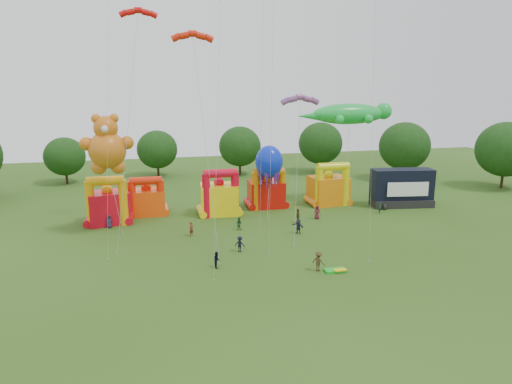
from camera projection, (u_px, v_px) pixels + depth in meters
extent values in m
plane|color=#2B4914|center=(279.00, 301.00, 37.74)|extent=(160.00, 160.00, 0.00)
cylinder|color=#352314|center=(502.00, 177.00, 78.65)|extent=(0.44, 0.44, 3.93)
ellipsoid|color=#173A11|center=(506.00, 149.00, 77.55)|extent=(9.83, 9.83, 9.39)
cylinder|color=#352314|center=(403.00, 170.00, 85.54)|extent=(0.44, 0.44, 3.72)
ellipsoid|color=#173A11|center=(405.00, 146.00, 84.50)|extent=(9.30, 9.30, 8.89)
cylinder|color=#352314|center=(320.00, 164.00, 92.56)|extent=(0.44, 0.44, 3.51)
ellipsoid|color=#173A11|center=(320.00, 143.00, 91.58)|extent=(8.77, 8.78, 8.39)
cylinder|color=#352314|center=(240.00, 167.00, 90.46)|extent=(0.44, 0.44, 3.30)
ellipsoid|color=#173A11|center=(240.00, 146.00, 89.54)|extent=(8.25, 8.25, 7.88)
cylinder|color=#352314|center=(158.00, 169.00, 88.73)|extent=(0.44, 0.44, 3.09)
ellipsoid|color=#173A11|center=(157.00, 149.00, 87.87)|extent=(7.73, 7.72, 7.38)
cylinder|color=#352314|center=(67.00, 176.00, 82.45)|extent=(0.44, 0.44, 2.88)
ellipsoid|color=#173A11|center=(65.00, 156.00, 81.64)|extent=(7.20, 7.20, 6.88)
cube|color=red|center=(108.00, 207.00, 58.76)|extent=(5.77, 4.99, 4.10)
cylinder|color=#EEA00C|center=(91.00, 205.00, 56.73)|extent=(1.11, 1.11, 5.85)
cylinder|color=#EEA00C|center=(123.00, 203.00, 57.62)|extent=(1.11, 1.11, 5.85)
cylinder|color=#EEA00C|center=(105.00, 181.00, 56.51)|extent=(4.49, 1.17, 1.17)
sphere|color=#EEA00C|center=(107.00, 190.00, 58.22)|extent=(1.40, 1.40, 1.40)
cube|color=#FF4D0D|center=(147.00, 202.00, 62.77)|extent=(4.89, 3.96, 3.48)
cylinder|color=red|center=(132.00, 200.00, 60.86)|extent=(1.05, 1.05, 4.98)
cylinder|color=red|center=(161.00, 198.00, 61.71)|extent=(1.05, 1.05, 4.98)
cylinder|color=red|center=(146.00, 181.00, 60.72)|extent=(4.26, 1.11, 1.11)
sphere|color=red|center=(146.00, 187.00, 62.30)|extent=(1.40, 1.40, 1.40)
cube|color=yellow|center=(219.00, 199.00, 62.79)|extent=(5.30, 4.39, 4.19)
cylinder|color=red|center=(206.00, 196.00, 60.78)|extent=(1.10, 1.10, 5.98)
cylinder|color=red|center=(235.00, 194.00, 61.66)|extent=(1.10, 1.10, 5.98)
cylinder|color=red|center=(220.00, 173.00, 60.54)|extent=(4.44, 1.15, 1.15)
sphere|color=red|center=(219.00, 182.00, 62.25)|extent=(1.40, 1.40, 1.40)
cube|color=red|center=(266.00, 194.00, 66.68)|extent=(5.21, 4.26, 3.79)
cylinder|color=orange|center=(255.00, 191.00, 64.67)|extent=(1.10, 1.10, 5.42)
cylinder|color=orange|center=(282.00, 190.00, 65.56)|extent=(1.10, 1.10, 5.42)
cylinder|color=orange|center=(269.00, 172.00, 64.50)|extent=(4.47, 1.16, 1.16)
sphere|color=orange|center=(266.00, 179.00, 66.18)|extent=(1.40, 1.40, 1.40)
cube|color=orange|center=(328.00, 190.00, 68.22)|extent=(5.75, 4.82, 4.15)
cylinder|color=yellow|center=(319.00, 187.00, 66.10)|extent=(1.16, 1.16, 5.92)
cylinder|color=yellow|center=(345.00, 186.00, 67.04)|extent=(1.16, 1.16, 5.92)
cylinder|color=yellow|center=(333.00, 167.00, 65.89)|extent=(4.71, 1.22, 1.22)
sphere|color=yellow|center=(329.00, 175.00, 67.68)|extent=(1.40, 1.40, 1.40)
cube|color=black|center=(401.00, 202.00, 67.26)|extent=(9.19, 4.56, 1.10)
cube|color=black|center=(402.00, 184.00, 66.82)|extent=(9.13, 4.14, 4.40)
cube|color=white|center=(408.00, 189.00, 65.33)|extent=(6.02, 0.97, 2.07)
cylinder|color=black|center=(384.00, 207.00, 65.24)|extent=(0.30, 0.90, 0.90)
cylinder|color=black|center=(428.00, 204.00, 66.85)|extent=(0.30, 0.90, 0.90)
sphere|color=#C96616|center=(107.00, 150.00, 52.23)|extent=(4.26, 4.26, 4.26)
sphere|color=#C96616|center=(106.00, 128.00, 51.66)|extent=(2.71, 2.71, 2.71)
sphere|color=#C96616|center=(96.00, 119.00, 51.19)|extent=(1.07, 1.07, 1.07)
sphere|color=#C96616|center=(114.00, 118.00, 51.64)|extent=(1.07, 1.07, 1.07)
sphere|color=#C96616|center=(86.00, 144.00, 51.55)|extent=(1.55, 1.55, 1.55)
sphere|color=#C96616|center=(127.00, 143.00, 52.56)|extent=(1.55, 1.55, 1.55)
sphere|color=#C96616|center=(99.00, 167.00, 52.43)|extent=(1.74, 1.74, 1.74)
sphere|color=#C96616|center=(118.00, 166.00, 52.92)|extent=(1.74, 1.74, 1.74)
sphere|color=white|center=(105.00, 129.00, 50.42)|extent=(0.77, 0.77, 0.77)
ellipsoid|color=green|center=(349.00, 114.00, 66.94)|extent=(11.41, 3.57, 3.03)
sphere|color=green|center=(384.00, 111.00, 68.14)|extent=(2.45, 2.45, 2.45)
cone|color=green|center=(312.00, 116.00, 65.67)|extent=(4.46, 1.78, 1.78)
sphere|color=green|center=(357.00, 117.00, 69.29)|extent=(1.34, 1.34, 1.34)
sphere|color=green|center=(368.00, 119.00, 65.92)|extent=(1.34, 1.34, 1.34)
sphere|color=green|center=(330.00, 118.00, 68.28)|extent=(1.34, 1.34, 1.34)
sphere|color=green|center=(340.00, 120.00, 64.90)|extent=(1.34, 1.34, 1.34)
ellipsoid|color=#0D29D1|center=(269.00, 162.00, 63.59)|extent=(3.83, 3.83, 4.60)
cone|color=#591E8C|center=(277.00, 176.00, 64.35)|extent=(0.86, 0.86, 3.07)
cone|color=#591E8C|center=(271.00, 175.00, 65.23)|extent=(0.86, 0.86, 3.07)
cone|color=#591E8C|center=(263.00, 175.00, 64.95)|extent=(0.86, 0.86, 3.07)
cone|color=#591E8C|center=(260.00, 177.00, 63.78)|extent=(0.86, 0.86, 3.07)
cone|color=#591E8C|center=(267.00, 178.00, 62.91)|extent=(0.86, 0.86, 3.07)
cone|color=#591E8C|center=(275.00, 178.00, 63.19)|extent=(0.86, 0.86, 3.07)
cube|color=green|center=(335.00, 270.00, 43.63)|extent=(2.00, 1.01, 0.24)
cube|color=yellow|center=(340.00, 270.00, 43.40)|extent=(1.20, 0.60, 0.10)
imported|color=#29253E|center=(109.00, 222.00, 56.80)|extent=(0.96, 0.80, 1.67)
imported|color=maroon|center=(191.00, 229.00, 53.75)|extent=(0.75, 0.74, 1.75)
imported|color=#1A4124|center=(239.00, 224.00, 56.17)|extent=(0.95, 0.94, 1.55)
imported|color=black|center=(240.00, 244.00, 48.71)|extent=(1.27, 1.14, 1.71)
imported|color=#45371B|center=(298.00, 216.00, 58.86)|extent=(1.01, 1.20, 1.92)
imported|color=#282842|center=(298.00, 226.00, 54.64)|extent=(1.37, 1.73, 1.84)
imported|color=maroon|center=(317.00, 212.00, 60.61)|extent=(0.95, 0.67, 1.83)
imported|color=#163725|center=(380.00, 208.00, 63.41)|extent=(0.65, 0.66, 1.54)
imported|color=black|center=(217.00, 260.00, 44.49)|extent=(0.63, 0.80, 1.61)
imported|color=#43331B|center=(318.00, 261.00, 43.62)|extent=(1.39, 1.42, 1.96)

